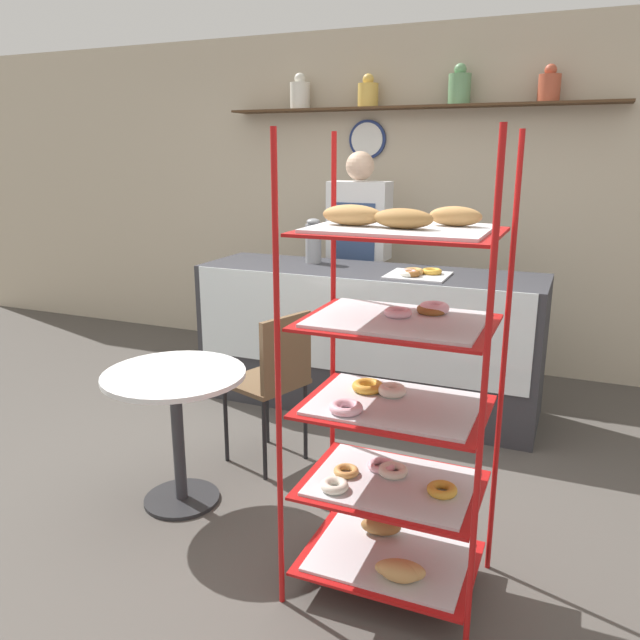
{
  "coord_description": "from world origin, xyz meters",
  "views": [
    {
      "loc": [
        1.32,
        -2.67,
        1.74
      ],
      "look_at": [
        0.0,
        0.45,
        0.83
      ],
      "focal_mm": 35.0,
      "sensor_mm": 36.0,
      "label": 1
    }
  ],
  "objects_px": {
    "person_worker": "(359,256)",
    "cafe_chair": "(275,373)",
    "cafe_table": "(176,405)",
    "donut_tray_counter": "(417,274)",
    "pastry_rack": "(394,405)",
    "coffee_carafe": "(313,241)"
  },
  "relations": [
    {
      "from": "person_worker",
      "to": "cafe_chair",
      "type": "xyz_separation_m",
      "value": [
        0.1,
        -1.65,
        -0.4
      ]
    },
    {
      "from": "pastry_rack",
      "to": "coffee_carafe",
      "type": "relative_size",
      "value": 5.76
    },
    {
      "from": "pastry_rack",
      "to": "person_worker",
      "type": "xyz_separation_m",
      "value": [
        -1.0,
        2.4,
        0.15
      ]
    },
    {
      "from": "cafe_table",
      "to": "cafe_chair",
      "type": "relative_size",
      "value": 0.78
    },
    {
      "from": "cafe_chair",
      "to": "coffee_carafe",
      "type": "xyz_separation_m",
      "value": [
        -0.27,
        1.16,
        0.57
      ]
    },
    {
      "from": "coffee_carafe",
      "to": "cafe_table",
      "type": "bearing_deg",
      "value": -90.07
    },
    {
      "from": "pastry_rack",
      "to": "person_worker",
      "type": "bearing_deg",
      "value": 112.58
    },
    {
      "from": "coffee_carafe",
      "to": "donut_tray_counter",
      "type": "height_order",
      "value": "coffee_carafe"
    },
    {
      "from": "pastry_rack",
      "to": "cafe_chair",
      "type": "relative_size",
      "value": 2.03
    },
    {
      "from": "pastry_rack",
      "to": "coffee_carafe",
      "type": "bearing_deg",
      "value": 121.48
    },
    {
      "from": "donut_tray_counter",
      "to": "cafe_chair",
      "type": "bearing_deg",
      "value": -119.98
    },
    {
      "from": "pastry_rack",
      "to": "cafe_table",
      "type": "distance_m",
      "value": 1.22
    },
    {
      "from": "cafe_chair",
      "to": "coffee_carafe",
      "type": "bearing_deg",
      "value": -147.82
    },
    {
      "from": "cafe_table",
      "to": "cafe_chair",
      "type": "xyz_separation_m",
      "value": [
        0.27,
        0.54,
        0.03
      ]
    },
    {
      "from": "person_worker",
      "to": "coffee_carafe",
      "type": "height_order",
      "value": "person_worker"
    },
    {
      "from": "pastry_rack",
      "to": "donut_tray_counter",
      "type": "xyz_separation_m",
      "value": [
        -0.35,
        1.68,
        0.19
      ]
    },
    {
      "from": "pastry_rack",
      "to": "cafe_chair",
      "type": "height_order",
      "value": "pastry_rack"
    },
    {
      "from": "pastry_rack",
      "to": "person_worker",
      "type": "height_order",
      "value": "pastry_rack"
    },
    {
      "from": "person_worker",
      "to": "donut_tray_counter",
      "type": "height_order",
      "value": "person_worker"
    },
    {
      "from": "person_worker",
      "to": "donut_tray_counter",
      "type": "distance_m",
      "value": 0.96
    },
    {
      "from": "pastry_rack",
      "to": "cafe_chair",
      "type": "bearing_deg",
      "value": 140.27
    },
    {
      "from": "cafe_chair",
      "to": "coffee_carafe",
      "type": "height_order",
      "value": "coffee_carafe"
    }
  ]
}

